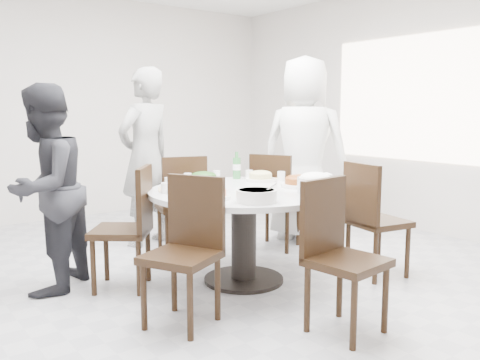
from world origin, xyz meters
TOP-DOWN VIEW (x-y plane):
  - floor at (0.00, 0.00)m, footprint 6.00×6.00m
  - wall_back at (0.00, 3.00)m, footprint 6.00×0.01m
  - wall_right at (3.00, 0.00)m, footprint 0.01×6.00m
  - window at (2.98, 0.00)m, footprint 0.04×2.20m
  - dining_table at (0.33, -0.29)m, footprint 1.50×1.50m
  - chair_ne at (1.21, 0.32)m, footprint 0.57×0.57m
  - chair_n at (0.34, 0.73)m, footprint 0.52×0.52m
  - chair_nw at (-0.52, 0.16)m, footprint 0.59×0.59m
  - chair_sw at (-0.50, -0.71)m, footprint 0.56×0.56m
  - chair_s at (0.26, -1.42)m, footprint 0.46×0.46m
  - chair_se at (1.31, -0.84)m, footprint 0.49×0.49m
  - diner_right at (1.66, 0.40)m, footprint 1.00×1.12m
  - diner_middle at (0.24, 1.23)m, footprint 0.75×0.60m
  - diner_left at (-0.98, 0.45)m, footprint 0.96×0.96m
  - dish_greens at (0.28, 0.21)m, footprint 0.28×0.28m
  - dish_pale at (0.73, -0.01)m, footprint 0.26×0.26m
  - dish_orange at (-0.13, -0.12)m, footprint 0.27×0.27m
  - dish_redbrown at (0.78, -0.45)m, footprint 0.31×0.31m
  - dish_tofu at (-0.11, -0.48)m, footprint 0.29×0.29m
  - rice_bowl at (0.66, -0.74)m, footprint 0.27×0.27m
  - soup_bowl at (0.07, -0.77)m, footprint 0.28×0.28m
  - beverage_bottle at (0.66, 0.25)m, footprint 0.07×0.07m
  - tea_cups at (0.30, 0.36)m, footprint 0.07×0.07m
  - chopsticks at (0.31, 0.41)m, footprint 0.24×0.04m

SIDE VIEW (x-z plane):
  - floor at x=0.00m, z-range -0.01..0.01m
  - dining_table at x=0.33m, z-range 0.00..0.75m
  - chair_ne at x=1.21m, z-range 0.00..0.95m
  - chair_n at x=0.34m, z-range 0.00..0.95m
  - chair_nw at x=-0.52m, z-range 0.00..0.95m
  - chair_sw at x=-0.50m, z-range 0.00..0.95m
  - chair_s at x=0.26m, z-range 0.00..0.95m
  - chair_se at x=1.31m, z-range 0.00..0.95m
  - chopsticks at x=0.31m, z-range 0.75..0.76m
  - dish_pale at x=0.73m, z-range 0.75..0.82m
  - diner_left at x=-0.98m, z-range 0.00..1.57m
  - dish_orange at x=-0.13m, z-range 0.75..0.82m
  - dish_greens at x=0.28m, z-range 0.75..0.82m
  - dish_tofu at x=-0.11m, z-range 0.75..0.82m
  - dish_redbrown at x=0.78m, z-range 0.75..0.83m
  - tea_cups at x=0.30m, z-range 0.75..0.83m
  - soup_bowl at x=0.07m, z-range 0.75..0.84m
  - rice_bowl at x=0.66m, z-range 0.75..0.87m
  - beverage_bottle at x=0.66m, z-range 0.75..1.00m
  - diner_middle at x=0.24m, z-range 0.00..1.79m
  - diner_right at x=1.66m, z-range 0.00..1.92m
  - wall_back at x=0.00m, z-range 0.00..2.80m
  - wall_right at x=3.00m, z-range 0.00..2.80m
  - window at x=2.98m, z-range 0.80..2.20m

